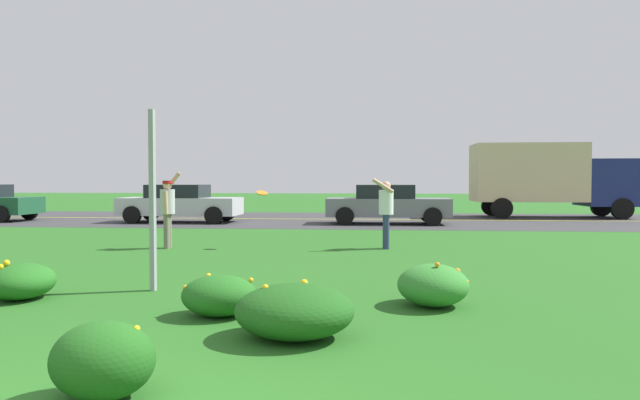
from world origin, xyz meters
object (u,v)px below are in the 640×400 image
object	(u,v)px
sign_post_near_path	(153,200)
box_truck_navy	(548,176)
person_catcher_white_shirt	(386,208)
frisbee_orange	(262,193)
car_gray_center_right	(387,204)
person_thrower_red_cap_gray_shirt	(168,207)
car_silver_center_left	(180,203)

from	to	relation	value
sign_post_near_path	box_truck_navy	xyz separation A→B (m)	(10.69, 17.71, 0.50)
person_catcher_white_shirt	frisbee_orange	size ratio (longest dim) A/B	5.83
car_gray_center_right	box_truck_navy	bearing A→B (deg)	32.13
person_thrower_red_cap_gray_shirt	box_truck_navy	world-z (taller)	box_truck_navy
sign_post_near_path	frisbee_orange	xyz separation A→B (m)	(0.53, 5.32, -0.00)
person_catcher_white_shirt	box_truck_navy	distance (m)	14.25
car_silver_center_left	box_truck_navy	world-z (taller)	box_truck_navy
box_truck_navy	car_gray_center_right	bearing A→B (deg)	-147.87
person_thrower_red_cap_gray_shirt	box_truck_navy	bearing A→B (deg)	45.65
person_catcher_white_shirt	frisbee_orange	world-z (taller)	person_catcher_white_shirt
person_thrower_red_cap_gray_shirt	person_catcher_white_shirt	size ratio (longest dim) A/B	1.09
car_gray_center_right	frisbee_orange	bearing A→B (deg)	-111.30
person_catcher_white_shirt	box_truck_navy	size ratio (longest dim) A/B	0.25
person_thrower_red_cap_gray_shirt	box_truck_navy	xyz separation A→B (m)	(12.37, 12.65, 0.83)
person_thrower_red_cap_gray_shirt	car_silver_center_left	size ratio (longest dim) A/B	0.40
person_thrower_red_cap_gray_shirt	frisbee_orange	bearing A→B (deg)	6.64
sign_post_near_path	person_catcher_white_shirt	size ratio (longest dim) A/B	1.58
sign_post_near_path	frisbee_orange	bearing A→B (deg)	84.28
frisbee_orange	car_silver_center_left	xyz separation A→B (m)	(-4.80, 7.97, -0.56)
frisbee_orange	car_gray_center_right	bearing A→B (deg)	68.70
box_truck_navy	person_thrower_red_cap_gray_shirt	bearing A→B (deg)	-134.35
sign_post_near_path	person_thrower_red_cap_gray_shirt	xyz separation A→B (m)	(-1.68, 5.06, -0.33)
person_catcher_white_shirt	car_silver_center_left	distance (m)	10.98
sign_post_near_path	person_thrower_red_cap_gray_shirt	size ratio (longest dim) A/B	1.44
person_catcher_white_shirt	frisbee_orange	distance (m)	2.94
frisbee_orange	car_gray_center_right	world-z (taller)	car_gray_center_right
person_thrower_red_cap_gray_shirt	frisbee_orange	distance (m)	2.25
frisbee_orange	person_catcher_white_shirt	bearing A→B (deg)	2.95
car_gray_center_right	box_truck_navy	xyz separation A→B (m)	(7.05, 4.43, 1.06)
person_catcher_white_shirt	sign_post_near_path	bearing A→B (deg)	-122.22
frisbee_orange	box_truck_navy	bearing A→B (deg)	50.66
person_thrower_red_cap_gray_shirt	car_silver_center_left	world-z (taller)	person_thrower_red_cap_gray_shirt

